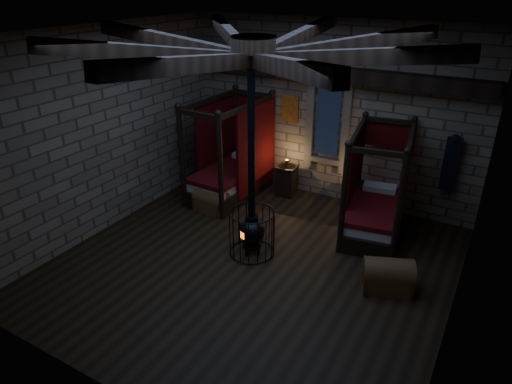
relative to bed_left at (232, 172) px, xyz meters
The scene contains 8 objects.
room 4.41m from the bed_left, 48.77° to the right, with size 7.02×7.02×4.29m.
bed_left is the anchor object (origin of this frame).
bed_right 3.62m from the bed_left, ahead, with size 1.46×2.29×2.24m.
trunk_left 1.09m from the bed_left, 85.28° to the right, with size 0.82×0.55×0.57m.
trunk_right 4.85m from the bed_left, 23.37° to the right, with size 0.98×0.81×0.62m.
nightstand_left 1.37m from the bed_left, 27.72° to the left, with size 0.51×0.49×0.94m.
nightstand_right 3.02m from the bed_left, 13.36° to the left, with size 0.51×0.50×0.75m.
stove 2.78m from the bed_left, 49.33° to the right, with size 0.90×0.90×4.05m.
Camera 1 is at (3.68, -6.32, 5.02)m, focal length 32.00 mm.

